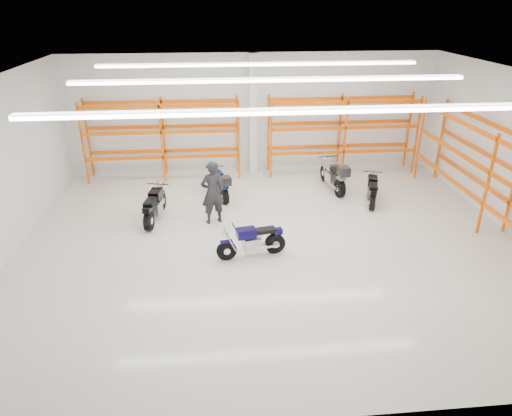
{
  "coord_description": "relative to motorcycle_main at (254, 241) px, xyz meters",
  "views": [
    {
      "loc": [
        -1.5,
        -11.21,
        6.28
      ],
      "look_at": [
        -0.4,
        0.5,
        0.85
      ],
      "focal_mm": 32.0,
      "sensor_mm": 36.0,
      "label": 1
    }
  ],
  "objects": [
    {
      "name": "motorcycle_back_b",
      "position": [
        -0.81,
        3.96,
        0.06
      ],
      "size": [
        0.84,
        1.97,
        1.02
      ],
      "color": "black",
      "rests_on": "ground"
    },
    {
      "name": "structural_column",
      "position": [
        0.55,
        6.5,
        1.82
      ],
      "size": [
        0.32,
        0.32,
        4.5
      ],
      "primitive_type": "cube",
      "color": "white",
      "rests_on": "ground"
    },
    {
      "name": "pallet_racking_back_right",
      "position": [
        3.95,
        6.16,
        1.35
      ],
      "size": [
        5.67,
        0.87,
        3.0
      ],
      "color": "#ED6600",
      "rests_on": "ground"
    },
    {
      "name": "pallet_racking_side",
      "position": [
        7.03,
        0.68,
        1.38
      ],
      "size": [
        0.87,
        9.07,
        3.0
      ],
      "color": "#ED6600",
      "rests_on": "ground"
    },
    {
      "name": "motorcycle_back_a",
      "position": [
        -2.86,
        2.39,
        0.04
      ],
      "size": [
        0.75,
        2.04,
        1.01
      ],
      "color": "black",
      "rests_on": "ground"
    },
    {
      "name": "ground",
      "position": [
        0.55,
        0.68,
        -0.43
      ],
      "size": [
        14.0,
        14.0,
        0.0
      ],
      "primitive_type": "plane",
      "color": "beige",
      "rests_on": "ground"
    },
    {
      "name": "pallet_racking_back_left",
      "position": [
        -2.85,
        6.16,
        1.35
      ],
      "size": [
        5.67,
        0.87,
        3.0
      ],
      "color": "#ED6600",
      "rests_on": "ground"
    },
    {
      "name": "motorcycle_back_c",
      "position": [
        3.23,
        4.26,
        0.12
      ],
      "size": [
        0.73,
        2.26,
        1.16
      ],
      "color": "black",
      "rests_on": "ground"
    },
    {
      "name": "room_shell",
      "position": [
        0.55,
        0.71,
        2.85
      ],
      "size": [
        14.02,
        12.02,
        4.51
      ],
      "color": "silver",
      "rests_on": "ground"
    },
    {
      "name": "motorcycle_main",
      "position": [
        0.0,
        0.0,
        0.0
      ],
      "size": [
        1.87,
        0.65,
        0.92
      ],
      "color": "black",
      "rests_on": "ground"
    },
    {
      "name": "standing_man",
      "position": [
        -1.07,
        2.12,
        0.55
      ],
      "size": [
        0.84,
        0.69,
        1.97
      ],
      "primitive_type": "imported",
      "rotation": [
        0.0,
        0.0,
        3.49
      ],
      "color": "black",
      "rests_on": "ground"
    },
    {
      "name": "motorcycle_back_d",
      "position": [
        4.22,
        3.09,
        0.0
      ],
      "size": [
        0.8,
        1.84,
        0.92
      ],
      "color": "black",
      "rests_on": "ground"
    }
  ]
}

